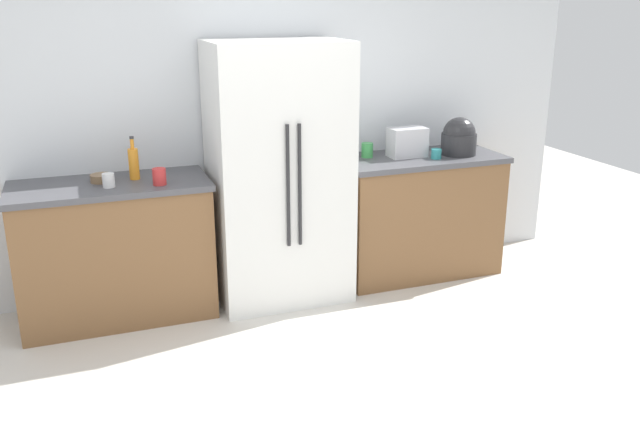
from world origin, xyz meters
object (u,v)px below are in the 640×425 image
object	(u,v)px
cup_b	(159,177)
bowl_a	(102,178)
toaster	(407,142)
cup_d	(108,180)
bottle_a	(134,163)
rice_cooker	(459,138)
refrigerator	(279,174)
cup_a	(436,154)
cup_c	(367,150)

from	to	relation	value
cup_b	bowl_a	xyz separation A→B (m)	(-0.34, 0.20, -0.03)
toaster	cup_b	xyz separation A→B (m)	(-1.85, -0.17, -0.06)
cup_d	bottle_a	bearing A→B (deg)	40.76
rice_cooker	cup_b	distance (m)	2.26
refrigerator	cup_a	distance (m)	1.20
cup_c	bowl_a	xyz separation A→B (m)	(-1.91, -0.06, -0.03)
bottle_a	bowl_a	size ratio (longest dim) A/B	2.00
rice_cooker	bowl_a	size ratio (longest dim) A/B	1.99
cup_c	bowl_a	bearing A→B (deg)	-178.34
refrigerator	cup_c	size ratio (longest dim) A/B	16.82
toaster	bowl_a	xyz separation A→B (m)	(-2.20, 0.03, -0.08)
cup_b	cup_d	bearing A→B (deg)	171.00
bottle_a	cup_c	xyz separation A→B (m)	(1.70, 0.06, -0.06)
toaster	rice_cooker	world-z (taller)	rice_cooker
rice_cooker	bowl_a	world-z (taller)	rice_cooker
refrigerator	cup_b	distance (m)	0.84
cup_b	bowl_a	size ratio (longest dim) A/B	0.74
refrigerator	cup_d	bearing A→B (deg)	-176.99
toaster	cup_c	world-z (taller)	toaster
cup_b	cup_c	bearing A→B (deg)	9.36
rice_cooker	bottle_a	world-z (taller)	same
cup_c	cup_d	distance (m)	1.88
cup_d	rice_cooker	bearing A→B (deg)	1.28
cup_a	bottle_a	bearing A→B (deg)	175.72
cup_a	cup_d	size ratio (longest dim) A/B	0.85
refrigerator	cup_a	xyz separation A→B (m)	(1.20, -0.07, 0.07)
cup_a	cup_d	bearing A→B (deg)	179.69
refrigerator	bottle_a	xyz separation A→B (m)	(-0.96, 0.09, 0.14)
rice_cooker	cup_c	xyz separation A→B (m)	(-0.69, 0.15, -0.07)
toaster	bottle_a	xyz separation A→B (m)	(-1.99, 0.02, 0.00)
cup_a	cup_c	world-z (taller)	cup_c
rice_cooker	cup_c	size ratio (longest dim) A/B	2.64
bowl_a	rice_cooker	bearing A→B (deg)	-2.12
refrigerator	bowl_a	bearing A→B (deg)	175.43
refrigerator	bowl_a	world-z (taller)	refrigerator
cup_a	bowl_a	size ratio (longest dim) A/B	0.53
rice_cooker	cup_c	bearing A→B (deg)	167.63
bowl_a	toaster	bearing A→B (deg)	-0.74
refrigerator	bottle_a	bearing A→B (deg)	174.69
cup_d	cup_a	bearing A→B (deg)	-0.31
rice_cooker	bottle_a	xyz separation A→B (m)	(-2.39, 0.09, -0.02)
rice_cooker	cup_b	xyz separation A→B (m)	(-2.25, -0.11, -0.07)
rice_cooker	cup_c	distance (m)	0.71
bottle_a	cup_b	size ratio (longest dim) A/B	2.68
refrigerator	cup_b	xyz separation A→B (m)	(-0.83, -0.11, 0.08)
rice_cooker	bottle_a	bearing A→B (deg)	177.79
bowl_a	cup_d	bearing A→B (deg)	-77.05
toaster	cup_c	size ratio (longest dim) A/B	2.57
bowl_a	cup_c	bearing A→B (deg)	1.66
cup_a	cup_d	world-z (taller)	cup_d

